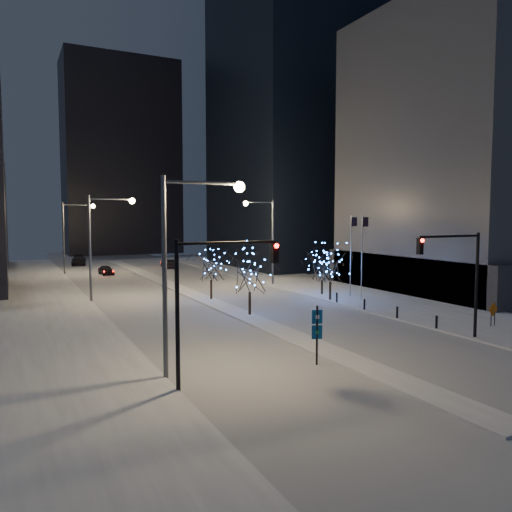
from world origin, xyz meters
TOP-DOWN VIEW (x-y plane):
  - ground at (0.00, 0.00)m, footprint 160.00×160.00m
  - road at (0.00, 35.00)m, footprint 20.00×130.00m
  - median at (0.00, 30.00)m, footprint 2.00×80.00m
  - east_sidewalk at (15.00, 20.00)m, footprint 10.00×90.00m
  - west_sidewalk at (-14.00, 20.00)m, footprint 8.00×90.00m
  - midrise_block at (34.00, 18.00)m, footprint 30.00×22.00m
  - plinth at (34.00, 18.00)m, footprint 30.00×24.00m
  - horizon_block at (6.00, 92.00)m, footprint 24.00×14.00m
  - street_lamp_w_near at (-8.94, 2.00)m, footprint 4.40×0.56m
  - street_lamp_w_mid at (-8.94, 27.00)m, footprint 4.40×0.56m
  - street_lamp_w_far at (-8.94, 52.00)m, footprint 4.40×0.56m
  - street_lamp_east at (10.08, 30.00)m, footprint 3.90×0.56m
  - traffic_signal_west at (-8.44, -0.00)m, footprint 5.26×0.43m
  - traffic_signal_east at (8.94, 1.00)m, footprint 5.26×0.43m
  - flagpoles at (13.37, 17.25)m, footprint 1.35×2.60m
  - bollards at (10.20, 10.00)m, footprint 0.16×12.16m
  - car_near at (-4.87, 49.21)m, footprint 1.88×3.97m
  - car_mid at (5.44, 54.31)m, footprint 1.47×4.09m
  - car_far at (-6.53, 65.54)m, footprint 2.95×5.74m
  - holiday_tree_median_near at (0.50, 14.36)m, footprint 5.99×5.99m
  - holiday_tree_median_far at (0.50, 22.91)m, footprint 4.45×4.45m
  - holiday_tree_plaza_near at (10.50, 17.50)m, footprint 4.53×4.53m
  - holiday_tree_plaza_far at (11.73, 20.72)m, footprint 4.15×4.15m
  - wayfinding_sign at (-2.00, 0.74)m, footprint 0.57×0.24m
  - construction_sign at (14.38, 2.72)m, footprint 1.05×0.14m

SIDE VIEW (x-z plane):
  - ground at x=0.00m, z-range 0.00..0.00m
  - road at x=0.00m, z-range 0.00..0.02m
  - median at x=0.00m, z-range 0.00..0.15m
  - east_sidewalk at x=15.00m, z-range 0.00..0.15m
  - west_sidewalk at x=-14.00m, z-range 0.00..0.15m
  - bollards at x=10.20m, z-range 0.15..1.05m
  - car_near at x=-4.87m, z-range 0.00..1.31m
  - car_mid at x=5.44m, z-range 0.00..1.34m
  - car_far at x=-6.53m, z-range 0.00..1.59m
  - construction_sign at x=14.38m, z-range 0.33..2.07m
  - plinth at x=34.00m, z-range 0.00..4.00m
  - wayfinding_sign at x=-2.00m, z-range 0.37..3.63m
  - holiday_tree_plaza_far at x=11.73m, z-range 0.72..5.47m
  - holiday_tree_median_far at x=0.50m, z-range 0.92..5.76m
  - holiday_tree_plaza_near at x=10.50m, z-range 0.84..6.05m
  - holiday_tree_median_near at x=0.50m, z-range 0.88..6.61m
  - traffic_signal_west at x=-8.44m, z-range 1.26..8.26m
  - traffic_signal_east at x=8.94m, z-range 1.26..8.26m
  - flagpoles at x=13.37m, z-range 0.80..8.80m
  - street_lamp_east at x=10.08m, z-range 1.45..11.45m
  - street_lamp_w_near at x=-8.94m, z-range 1.50..11.50m
  - street_lamp_w_mid at x=-8.94m, z-range 1.50..11.50m
  - street_lamp_w_far at x=-8.94m, z-range 1.50..11.50m
  - midrise_block at x=34.00m, z-range 0.00..30.00m
  - horizon_block at x=6.00m, z-range 0.00..42.00m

